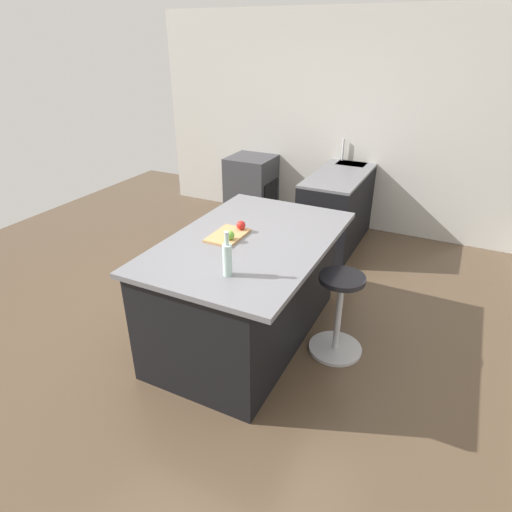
% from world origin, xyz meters
% --- Properties ---
extents(ground_plane, '(7.83, 7.83, 0.00)m').
position_xyz_m(ground_plane, '(0.00, 0.00, 0.00)').
color(ground_plane, brown).
extents(interior_partition_left, '(0.12, 5.07, 2.67)m').
position_xyz_m(interior_partition_left, '(-3.01, 0.00, 1.34)').
color(interior_partition_left, beige).
rests_on(interior_partition_left, ground_plane).
extents(sink_cabinet, '(2.00, 0.60, 1.17)m').
position_xyz_m(sink_cabinet, '(-2.66, 0.28, 0.45)').
color(sink_cabinet, black).
rests_on(sink_cabinet, ground_plane).
extents(oven_range, '(0.60, 0.61, 0.86)m').
position_xyz_m(oven_range, '(-2.66, -1.07, 0.43)').
color(oven_range, '#38383D').
rests_on(oven_range, ground_plane).
extents(kitchen_island, '(1.82, 1.19, 0.93)m').
position_xyz_m(kitchen_island, '(-0.13, 0.16, 0.47)').
color(kitchen_island, black).
rests_on(kitchen_island, ground_plane).
extents(stool_by_window, '(0.44, 0.44, 0.71)m').
position_xyz_m(stool_by_window, '(-0.27, 0.93, 0.33)').
color(stool_by_window, '#B7B7BC').
rests_on(stool_by_window, ground_plane).
extents(cutting_board, '(0.36, 0.24, 0.02)m').
position_xyz_m(cutting_board, '(-0.09, 0.03, 0.94)').
color(cutting_board, tan).
rests_on(cutting_board, kitchen_island).
extents(apple_red, '(0.07, 0.07, 0.07)m').
position_xyz_m(apple_red, '(-0.22, 0.08, 0.99)').
color(apple_red, red).
rests_on(apple_red, cutting_board).
extents(apple_green, '(0.07, 0.07, 0.07)m').
position_xyz_m(apple_green, '(-0.01, 0.09, 0.99)').
color(apple_green, '#609E2D').
rests_on(apple_green, cutting_board).
extents(water_bottle, '(0.06, 0.06, 0.31)m').
position_xyz_m(water_bottle, '(0.44, 0.33, 1.05)').
color(water_bottle, silver).
rests_on(water_bottle, kitchen_island).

